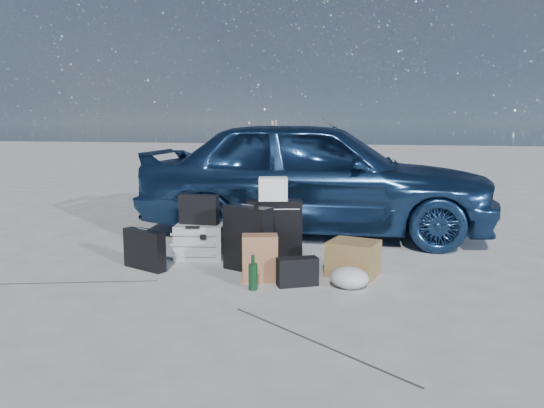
# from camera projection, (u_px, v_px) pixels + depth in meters

# --- Properties ---
(ground) EXTENTS (60.00, 60.00, 0.00)m
(ground) POSITION_uv_depth(u_px,v_px,m) (236.00, 279.00, 4.74)
(ground) COLOR beige
(ground) RESTS_ON ground
(car) EXTENTS (4.38, 1.99, 1.46)m
(car) POSITION_uv_depth(u_px,v_px,m) (316.00, 176.00, 6.55)
(car) COLOR navy
(car) RESTS_ON ground
(pelican_case) EXTENTS (0.55, 0.48, 0.35)m
(pelican_case) POSITION_uv_depth(u_px,v_px,m) (201.00, 241.00, 5.47)
(pelican_case) COLOR #9DA0A2
(pelican_case) RESTS_ON ground
(laptop_bag) EXTENTS (0.40, 0.10, 0.30)m
(laptop_bag) POSITION_uv_depth(u_px,v_px,m) (199.00, 210.00, 5.41)
(laptop_bag) COLOR black
(laptop_bag) RESTS_ON pelican_case
(briefcase) EXTENTS (0.49, 0.29, 0.38)m
(briefcase) POSITION_uv_depth(u_px,v_px,m) (144.00, 250.00, 5.03)
(briefcase) COLOR black
(briefcase) RESTS_ON ground
(suitcase_left) EXTENTS (0.50, 0.33, 0.61)m
(suitcase_left) POSITION_uv_depth(u_px,v_px,m) (248.00, 239.00, 4.96)
(suitcase_left) COLOR black
(suitcase_left) RESTS_ON ground
(suitcase_right) EXTENTS (0.57, 0.34, 0.64)m
(suitcase_right) POSITION_uv_depth(u_px,v_px,m) (274.00, 232.00, 5.17)
(suitcase_right) COLOR black
(suitcase_right) RESTS_ON ground
(white_carton) EXTENTS (0.32, 0.28, 0.22)m
(white_carton) POSITION_uv_depth(u_px,v_px,m) (273.00, 189.00, 5.09)
(white_carton) COLOR silver
(white_carton) RESTS_ON suitcase_right
(duffel_bag) EXTENTS (0.71, 0.51, 0.33)m
(duffel_bag) POSITION_uv_depth(u_px,v_px,m) (266.00, 239.00, 5.60)
(duffel_bag) COLOR black
(duffel_bag) RESTS_ON ground
(flat_box_white) EXTENTS (0.47, 0.37, 0.08)m
(flat_box_white) POSITION_uv_depth(u_px,v_px,m) (265.00, 220.00, 5.57)
(flat_box_white) COLOR silver
(flat_box_white) RESTS_ON duffel_bag
(flat_box_black) EXTENTS (0.35, 0.29, 0.06)m
(flat_box_black) POSITION_uv_depth(u_px,v_px,m) (264.00, 213.00, 5.57)
(flat_box_black) COLOR black
(flat_box_black) RESTS_ON flat_box_white
(kraft_bag) EXTENTS (0.35, 0.26, 0.41)m
(kraft_bag) POSITION_uv_depth(u_px,v_px,m) (260.00, 258.00, 4.66)
(kraft_bag) COLOR #9F6745
(kraft_bag) RESTS_ON ground
(cardboard_box) EXTENTS (0.50, 0.46, 0.32)m
(cardboard_box) POSITION_uv_depth(u_px,v_px,m) (353.00, 258.00, 4.83)
(cardboard_box) COLOR olive
(cardboard_box) RESTS_ON ground
(plastic_bag) EXTENTS (0.39, 0.36, 0.18)m
(plastic_bag) POSITION_uv_depth(u_px,v_px,m) (349.00, 278.00, 4.45)
(plastic_bag) COLOR #BABDC0
(plastic_bag) RESTS_ON ground
(messenger_bag) EXTENTS (0.37, 0.28, 0.24)m
(messenger_bag) POSITION_uv_depth(u_px,v_px,m) (297.00, 272.00, 4.52)
(messenger_bag) COLOR black
(messenger_bag) RESTS_ON ground
(green_bottle) EXTENTS (0.09, 0.09, 0.30)m
(green_bottle) POSITION_uv_depth(u_px,v_px,m) (253.00, 272.00, 4.41)
(green_bottle) COLOR black
(green_bottle) RESTS_ON ground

